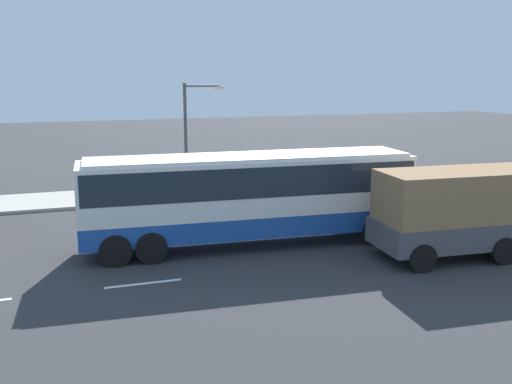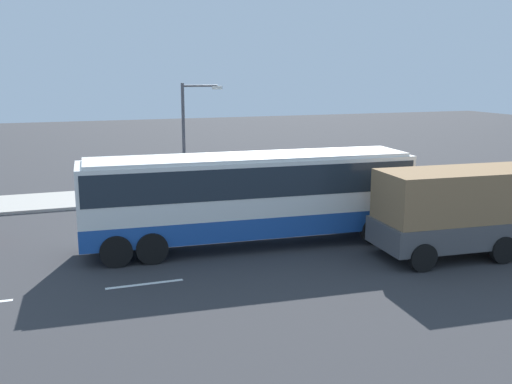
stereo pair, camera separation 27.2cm
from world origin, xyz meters
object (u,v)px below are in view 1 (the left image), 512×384
(cargo_truck, at_px, (484,209))
(car_yellow_taxi, at_px, (494,203))
(coach_bus, at_px, (250,190))
(street_lamp, at_px, (191,130))
(pedestrian_near_curb, at_px, (301,167))

(cargo_truck, bearing_deg, car_yellow_taxi, 48.80)
(coach_bus, relative_size, street_lamp, 2.17)
(coach_bus, xyz_separation_m, street_lamp, (-0.31, 8.53, 1.43))
(cargo_truck, height_order, street_lamp, street_lamp)
(pedestrian_near_curb, bearing_deg, coach_bus, -131.03)
(coach_bus, relative_size, pedestrian_near_curb, 8.14)
(pedestrian_near_curb, bearing_deg, cargo_truck, -95.13)
(car_yellow_taxi, bearing_deg, street_lamp, 147.06)
(car_yellow_taxi, distance_m, street_lamp, 14.69)
(coach_bus, distance_m, street_lamp, 8.65)
(coach_bus, height_order, cargo_truck, coach_bus)
(street_lamp, bearing_deg, coach_bus, -87.90)
(pedestrian_near_curb, xyz_separation_m, street_lamp, (-6.94, -2.02, 2.55))
(cargo_truck, bearing_deg, pedestrian_near_curb, 97.53)
(car_yellow_taxi, bearing_deg, coach_bus, -176.69)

